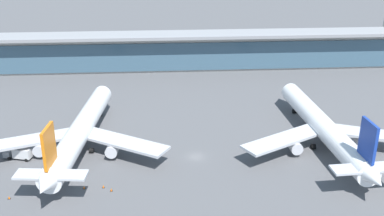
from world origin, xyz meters
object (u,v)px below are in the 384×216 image
at_px(safety_cone_charlie, 103,186).
at_px(airliner_left_stand, 80,132).
at_px(airliner_centre_stand, 324,128).
at_px(service_truck_near_nose_grey, 20,153).
at_px(safety_cone_echo, 111,190).
at_px(safety_cone_alpha, 9,198).
at_px(safety_cone_bravo, 84,187).

bearing_deg(safety_cone_charlie, airliner_left_stand, 112.15).
bearing_deg(airliner_centre_stand, service_truck_near_nose_grey, -178.40).
xyz_separation_m(airliner_left_stand, safety_cone_charlie, (7.88, -19.36, -5.02)).
bearing_deg(safety_cone_echo, safety_cone_alpha, -175.82).
distance_m(safety_cone_alpha, safety_cone_charlie, 20.49).
xyz_separation_m(airliner_left_stand, airliner_centre_stand, (64.92, -1.82, 0.00)).
relative_size(airliner_left_stand, safety_cone_alpha, 90.93).
bearing_deg(safety_cone_echo, safety_cone_bravo, 166.98).
height_order(airliner_left_stand, airliner_centre_stand, same).
bearing_deg(safety_cone_bravo, service_truck_near_nose_grey, 140.09).
bearing_deg(safety_cone_charlie, safety_cone_alpha, -171.09).
bearing_deg(airliner_left_stand, safety_cone_echo, -64.86).
distance_m(service_truck_near_nose_grey, safety_cone_bravo, 24.04).
relative_size(service_truck_near_nose_grey, safety_cone_echo, 10.93).
xyz_separation_m(service_truck_near_nose_grey, safety_cone_charlie, (22.78, -15.30, -1.37)).
bearing_deg(safety_cone_alpha, airliner_centre_stand, 15.00).
height_order(service_truck_near_nose_grey, safety_cone_alpha, service_truck_near_nose_grey).
relative_size(airliner_centre_stand, safety_cone_echo, 90.93).
xyz_separation_m(airliner_centre_stand, safety_cone_echo, (-55.11, -19.09, -5.02)).
relative_size(safety_cone_alpha, safety_cone_bravo, 1.00).
relative_size(airliner_left_stand, safety_cone_bravo, 90.93).
bearing_deg(safety_cone_bravo, safety_cone_charlie, 1.24).
relative_size(service_truck_near_nose_grey, safety_cone_bravo, 10.93).
relative_size(safety_cone_charlie, safety_cone_echo, 1.00).
xyz_separation_m(safety_cone_alpha, safety_cone_bravo, (15.87, 3.08, 0.00)).
distance_m(safety_cone_charlie, safety_cone_echo, 2.48).
distance_m(airliner_centre_stand, safety_cone_charlie, 59.89).
distance_m(safety_cone_alpha, safety_cone_bravo, 16.17).
bearing_deg(airliner_left_stand, safety_cone_charlie, -67.85).
bearing_deg(airliner_left_stand, safety_cone_bravo, -79.78).
bearing_deg(safety_cone_bravo, airliner_left_stand, 100.22).
bearing_deg(airliner_centre_stand, airliner_left_stand, 178.39).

